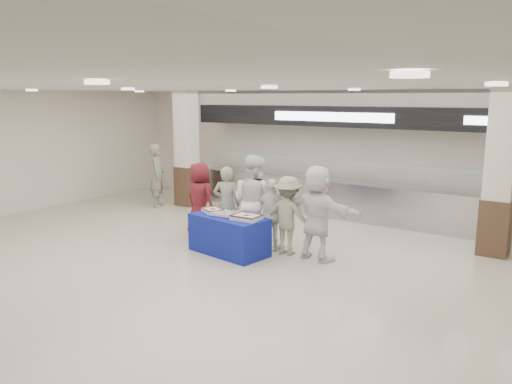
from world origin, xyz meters
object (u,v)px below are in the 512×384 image
Objects in this scene: display_table at (229,235)px; chef_tall at (253,201)px; sheet_cake_left at (213,210)px; sheet_cake_right at (247,217)px; soldier_a at (227,204)px; soldier_bg at (158,176)px; civilian_white at (317,213)px; civilian_maroon at (200,199)px; chef_short at (272,215)px; cupcake_tray at (226,214)px; soldier_b at (288,215)px.

chef_tall reaches higher than display_table.
sheet_cake_left is (-0.48, 0.08, 0.42)m from display_table.
sheet_cake_right is 1.19m from soldier_a.
soldier_bg is (-3.71, 1.62, 0.07)m from soldier_a.
civilian_white is at bearing 29.92° from sheet_cake_right.
soldier_a is (-0.99, 0.66, 0.00)m from sheet_cake_right.
chef_tall is at bearing 115.23° from sheet_cake_right.
display_table is 0.94× the size of civilian_maroon.
sheet_cake_left is 0.36× the size of chef_short.
cupcake_tray is 1.77m from civilian_white.
chef_tall is at bearing 73.64° from cupcake_tray.
civilian_maroon reaches higher than display_table.
soldier_b reaches higher than chef_short.
soldier_b is (1.01, 0.64, -0.02)m from cupcake_tray.
civilian_white is at bearing 155.88° from soldier_a.
civilian_white reaches higher than soldier_bg.
display_table is at bearing 177.42° from sheet_cake_right.
civilian_white is (2.88, 0.00, 0.08)m from civilian_maroon.
civilian_maroon is at bearing -154.43° from soldier_bg.
sheet_cake_right is (0.44, -0.02, 0.43)m from display_table.
soldier_b is at bearing 32.45° from cupcake_tray.
chef_short is 1.02m from civilian_white.
display_table is at bearing 106.51° from soldier_a.
civilian_white reaches higher than chef_short.
civilian_white is at bearing -177.10° from chef_tall.
sheet_cake_left is 2.14m from civilian_white.
display_table is 0.87m from chef_tall.
civilian_white reaches higher than soldier_a.
chef_tall reaches higher than chef_short.
cupcake_tray is at bearing 178.17° from sheet_cake_right.
chef_tall is at bearing 155.88° from soldier_a.
sheet_cake_right is at bearing 63.12° from chef_short.
civilian_maroon is at bearing -24.12° from soldier_a.
soldier_bg is at bearing -33.27° from chef_short.
sheet_cake_left is at bearing 23.65° from civilian_white.
soldier_b is (0.95, 0.64, 0.39)m from display_table.
civilian_maroon is 1.07× the size of soldier_b.
chef_short is (0.64, 0.64, -0.06)m from cupcake_tray.
soldier_bg is (-4.84, 1.62, 0.15)m from chef_short.
sheet_cake_right is 0.37× the size of chef_short.
soldier_a reaches higher than cupcake_tray.
chef_tall is at bearing 86.41° from display_table.
sheet_cake_left is 1.54m from soldier_b.
chef_tall is at bearing -14.78° from chef_short.
soldier_a is 1.05× the size of soldier_b.
soldier_a is at bearing 127.26° from cupcake_tray.
sheet_cake_left is 0.84m from chef_tall.
soldier_bg is (-4.25, 2.26, 0.50)m from display_table.
soldier_b is at bearing 165.22° from chef_short.
civilian_white reaches higher than soldier_b.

